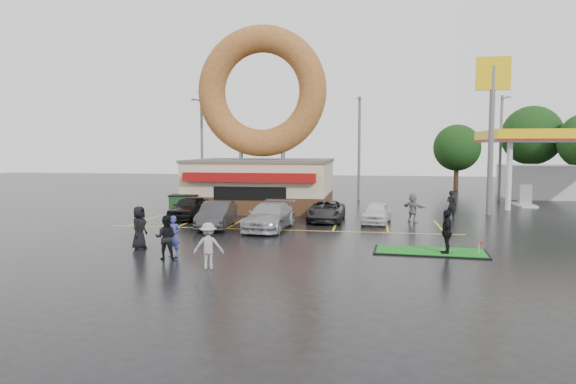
# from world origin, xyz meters

# --- Properties ---
(ground) EXTENTS (120.00, 120.00, 0.00)m
(ground) POSITION_xyz_m (0.00, 0.00, 0.00)
(ground) COLOR black
(ground) RESTS_ON ground
(donut_shop) EXTENTS (10.20, 8.70, 13.50)m
(donut_shop) POSITION_xyz_m (-3.00, 12.97, 4.46)
(donut_shop) COLOR #472B19
(donut_shop) RESTS_ON ground
(gas_station) EXTENTS (12.30, 13.65, 5.90)m
(gas_station) POSITION_xyz_m (20.00, 20.94, 3.70)
(gas_station) COLOR silver
(gas_station) RESTS_ON ground
(shell_sign) EXTENTS (2.20, 0.36, 10.60)m
(shell_sign) POSITION_xyz_m (13.00, 12.00, 7.38)
(shell_sign) COLOR slate
(shell_sign) RESTS_ON ground
(streetlight_left) EXTENTS (0.40, 2.21, 9.00)m
(streetlight_left) POSITION_xyz_m (-10.00, 19.92, 4.78)
(streetlight_left) COLOR slate
(streetlight_left) RESTS_ON ground
(streetlight_mid) EXTENTS (0.40, 2.21, 9.00)m
(streetlight_mid) POSITION_xyz_m (4.00, 20.92, 4.78)
(streetlight_mid) COLOR slate
(streetlight_mid) RESTS_ON ground
(streetlight_right) EXTENTS (0.40, 2.21, 9.00)m
(streetlight_right) POSITION_xyz_m (16.00, 21.92, 4.78)
(streetlight_right) COLOR slate
(streetlight_right) RESTS_ON ground
(tree_far_c) EXTENTS (6.30, 6.30, 9.00)m
(tree_far_c) POSITION_xyz_m (22.00, 34.00, 5.84)
(tree_far_c) COLOR #332114
(tree_far_c) RESTS_ON ground
(tree_far_d) EXTENTS (4.90, 4.90, 7.00)m
(tree_far_d) POSITION_xyz_m (14.00, 32.00, 4.53)
(tree_far_d) COLOR #332114
(tree_far_d) RESTS_ON ground
(car_black) EXTENTS (1.79, 4.36, 1.48)m
(car_black) POSITION_xyz_m (-6.47, 6.84, 0.74)
(car_black) COLOR black
(car_black) RESTS_ON ground
(car_dgrey) EXTENTS (1.96, 4.66, 1.50)m
(car_dgrey) POSITION_xyz_m (-3.62, 3.50, 0.75)
(car_dgrey) COLOR #2B2B2E
(car_dgrey) RESTS_ON ground
(car_silver) EXTENTS (2.51, 5.35, 1.51)m
(car_silver) POSITION_xyz_m (-0.56, 3.50, 0.76)
(car_silver) COLOR #9C9CA0
(car_silver) RESTS_ON ground
(car_grey) EXTENTS (2.23, 4.64, 1.27)m
(car_grey) POSITION_xyz_m (2.31, 7.29, 0.64)
(car_grey) COLOR #28282A
(car_grey) RESTS_ON ground
(car_white) EXTENTS (2.05, 3.99, 1.30)m
(car_white) POSITION_xyz_m (5.40, 6.83, 0.65)
(car_white) COLOR silver
(car_white) RESTS_ON ground
(person_blue) EXTENTS (0.65, 0.44, 1.72)m
(person_blue) POSITION_xyz_m (-3.19, -4.10, 0.86)
(person_blue) COLOR navy
(person_blue) RESTS_ON ground
(person_blackjkt) EXTENTS (0.99, 0.83, 1.81)m
(person_blackjkt) POSITION_xyz_m (-3.26, -4.73, 0.91)
(person_blackjkt) COLOR black
(person_blackjkt) RESTS_ON ground
(person_hoodie) EXTENTS (1.25, 0.88, 1.76)m
(person_hoodie) POSITION_xyz_m (-1.01, -6.06, 0.88)
(person_hoodie) COLOR gray
(person_hoodie) RESTS_ON ground
(person_bystander) EXTENTS (0.66, 0.98, 1.96)m
(person_bystander) POSITION_xyz_m (-5.28, -2.92, 0.98)
(person_bystander) COLOR black
(person_bystander) RESTS_ON ground
(person_cameraman) EXTENTS (0.47, 1.14, 1.95)m
(person_cameraman) POSITION_xyz_m (8.25, -1.95, 0.97)
(person_cameraman) COLOR black
(person_cameraman) RESTS_ON ground
(person_walker_near) EXTENTS (1.56, 1.54, 1.79)m
(person_walker_near) POSITION_xyz_m (7.61, 7.65, 0.90)
(person_walker_near) COLOR gray
(person_walker_near) RESTS_ON ground
(person_walker_far) EXTENTS (0.81, 0.80, 1.88)m
(person_walker_far) POSITION_xyz_m (10.11, 9.09, 0.94)
(person_walker_far) COLOR black
(person_walker_far) RESTS_ON ground
(dumpster) EXTENTS (1.90, 1.36, 1.30)m
(dumpster) POSITION_xyz_m (-7.50, 8.69, 0.65)
(dumpster) COLOR #19411E
(dumpster) RESTS_ON ground
(putting_green) EXTENTS (4.97, 2.42, 0.60)m
(putting_green) POSITION_xyz_m (7.63, -1.58, 0.04)
(putting_green) COLOR black
(putting_green) RESTS_ON ground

